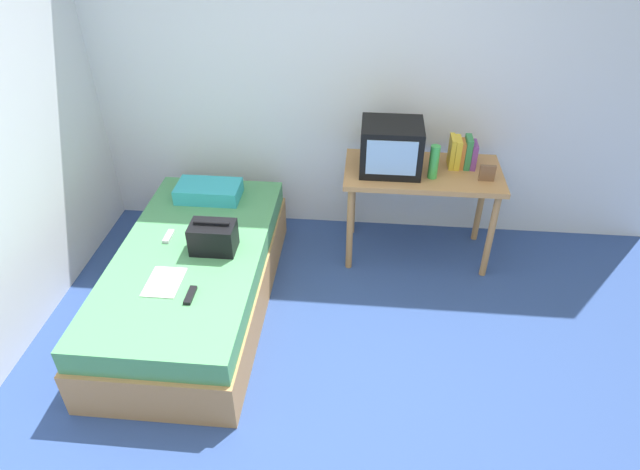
% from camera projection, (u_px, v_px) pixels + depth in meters
% --- Properties ---
extents(ground_plane, '(8.00, 8.00, 0.00)m').
position_uv_depth(ground_plane, '(316.00, 401.00, 3.31)').
color(ground_plane, '#2D4784').
extents(wall_back, '(5.20, 0.10, 2.60)m').
position_uv_depth(wall_back, '(341.00, 75.00, 4.19)').
color(wall_back, silver).
rests_on(wall_back, ground).
extents(bed, '(1.00, 2.00, 0.49)m').
position_uv_depth(bed, '(195.00, 279.00, 3.87)').
color(bed, '#B27F4C').
rests_on(bed, ground).
extents(desk, '(1.16, 0.60, 0.76)m').
position_uv_depth(desk, '(422.00, 181.00, 4.14)').
color(desk, '#B27F4C').
rests_on(desk, ground).
extents(tv, '(0.44, 0.39, 0.36)m').
position_uv_depth(tv, '(391.00, 147.00, 3.99)').
color(tv, black).
rests_on(tv, desk).
extents(water_bottle, '(0.07, 0.07, 0.25)m').
position_uv_depth(water_bottle, '(434.00, 162.00, 3.92)').
color(water_bottle, green).
rests_on(water_bottle, desk).
extents(book_row, '(0.20, 0.16, 0.24)m').
position_uv_depth(book_row, '(462.00, 153.00, 4.07)').
color(book_row, gold).
rests_on(book_row, desk).
extents(picture_frame, '(0.11, 0.02, 0.12)m').
position_uv_depth(picture_frame, '(487.00, 173.00, 3.92)').
color(picture_frame, brown).
rests_on(picture_frame, desk).
extents(pillow, '(0.48, 0.28, 0.11)m').
position_uv_depth(pillow, '(209.00, 191.00, 4.25)').
color(pillow, '#33A8B7').
rests_on(pillow, bed).
extents(handbag, '(0.30, 0.20, 0.22)m').
position_uv_depth(handbag, '(213.00, 237.00, 3.68)').
color(handbag, black).
rests_on(handbag, bed).
extents(magazine, '(0.21, 0.29, 0.01)m').
position_uv_depth(magazine, '(164.00, 282.00, 3.45)').
color(magazine, white).
rests_on(magazine, bed).
extents(remote_dark, '(0.04, 0.16, 0.02)m').
position_uv_depth(remote_dark, '(190.00, 295.00, 3.34)').
color(remote_dark, black).
rests_on(remote_dark, bed).
extents(remote_silver, '(0.04, 0.14, 0.02)m').
position_uv_depth(remote_silver, '(169.00, 236.00, 3.84)').
color(remote_silver, '#B7B7BC').
rests_on(remote_silver, bed).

